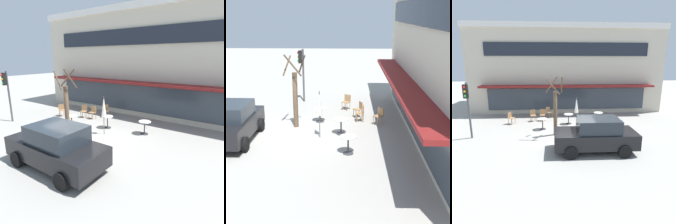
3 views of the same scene
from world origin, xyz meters
TOP-DOWN VIEW (x-y plane):
  - ground_plane at (0.00, 0.00)m, footprint 80.00×80.00m
  - building_facade at (0.00, 9.97)m, footprint 17.53×9.10m
  - cafe_table_near_wall at (2.21, 3.05)m, footprint 0.70×0.70m
  - cafe_table_streetside at (-0.13, 2.69)m, footprint 0.70×0.70m
  - cafe_table_by_tree at (-2.04, 1.52)m, footprint 0.70×0.70m
  - patio_umbrella_green_folded at (0.33, 1.72)m, footprint 0.28×0.28m
  - cafe_chair_0 at (-2.14, 3.72)m, footprint 0.42×0.42m
  - cafe_chair_1 at (-2.88, 3.61)m, footprint 0.52×0.52m
  - cafe_chair_2 at (-4.49, 2.91)m, footprint 0.55×0.55m
  - cafe_chair_3 at (-1.66, 4.62)m, footprint 0.56×0.56m
  - parked_sedan at (0.87, -2.15)m, footprint 4.21×2.05m
  - street_tree at (-1.16, 0.38)m, footprint 1.04×1.15m
  - traffic_light_pole at (-6.32, 0.01)m, footprint 0.26×0.44m

SIDE VIEW (x-z plane):
  - ground_plane at x=0.00m, z-range 0.00..0.00m
  - cafe_table_near_wall at x=2.21m, z-range 0.14..0.90m
  - cafe_table_streetside at x=-0.13m, z-range 0.14..0.90m
  - cafe_table_by_tree at x=-2.04m, z-range 0.14..0.90m
  - cafe_chair_0 at x=-2.14m, z-range 0.08..0.97m
  - cafe_chair_1 at x=-2.88m, z-range 0.08..0.97m
  - cafe_chair_2 at x=-4.49m, z-range 0.08..0.97m
  - cafe_chair_3 at x=-1.66m, z-range 0.08..0.97m
  - parked_sedan at x=0.87m, z-range 0.00..1.76m
  - street_tree at x=-1.16m, z-range -0.24..3.48m
  - patio_umbrella_green_folded at x=0.33m, z-range 0.53..2.73m
  - traffic_light_pole at x=-6.32m, z-range 0.60..4.00m
  - building_facade at x=0.00m, z-range 0.00..7.82m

